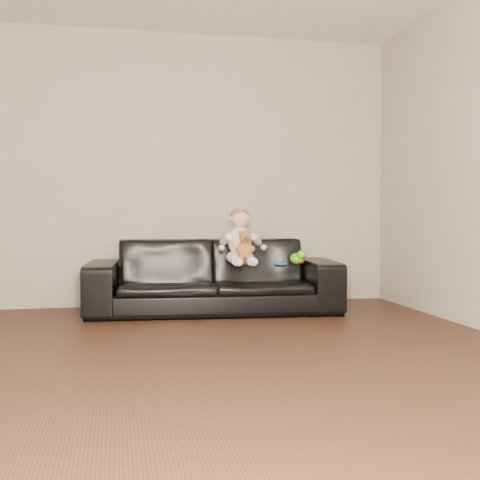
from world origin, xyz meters
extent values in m
plane|color=#3D2115|center=(0.00, 0.00, 0.00)|extent=(5.50, 5.50, 0.00)
plane|color=#B5AB98|center=(0.00, 2.75, 1.30)|extent=(5.00, 0.00, 5.00)
imported|color=black|center=(0.67, 2.25, 0.32)|extent=(2.27, 1.04, 0.65)
ellipsoid|color=#FCD4DA|center=(0.90, 2.14, 0.49)|extent=(0.28, 0.25, 0.13)
ellipsoid|color=white|center=(0.90, 2.16, 0.64)|extent=(0.24, 0.21, 0.26)
sphere|color=beige|center=(0.90, 2.14, 0.84)|extent=(0.19, 0.19, 0.17)
ellipsoid|color=#8C603F|center=(0.90, 2.15, 0.86)|extent=(0.20, 0.20, 0.12)
cylinder|color=#FCD4DA|center=(0.84, 1.98, 0.47)|extent=(0.11, 0.22, 0.08)
cylinder|color=#FCD4DA|center=(0.95, 1.98, 0.47)|extent=(0.11, 0.22, 0.08)
sphere|color=white|center=(0.83, 1.88, 0.47)|extent=(0.08, 0.08, 0.07)
sphere|color=white|center=(0.96, 1.88, 0.47)|extent=(0.08, 0.08, 0.07)
cylinder|color=white|center=(0.76, 2.10, 0.65)|extent=(0.09, 0.18, 0.11)
cylinder|color=white|center=(1.03, 2.10, 0.65)|extent=(0.09, 0.18, 0.11)
ellipsoid|color=#A76630|center=(0.91, 1.98, 0.56)|extent=(0.16, 0.14, 0.16)
sphere|color=#A76630|center=(0.91, 1.97, 0.68)|extent=(0.12, 0.12, 0.11)
sphere|color=#A76630|center=(0.87, 1.98, 0.72)|extent=(0.05, 0.05, 0.04)
sphere|color=#A76630|center=(0.94, 1.98, 0.72)|extent=(0.05, 0.05, 0.04)
sphere|color=#593819|center=(0.91, 1.92, 0.67)|extent=(0.05, 0.05, 0.04)
ellipsoid|color=#5FE11A|center=(1.41, 2.12, 0.47)|extent=(0.16, 0.18, 0.10)
sphere|color=red|center=(1.45, 2.14, 0.46)|extent=(0.10, 0.10, 0.08)
cylinder|color=#188BC1|center=(1.26, 2.14, 0.43)|extent=(0.13, 0.13, 0.02)
camera|label=1|loc=(-0.17, -3.04, 0.87)|focal=45.00mm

